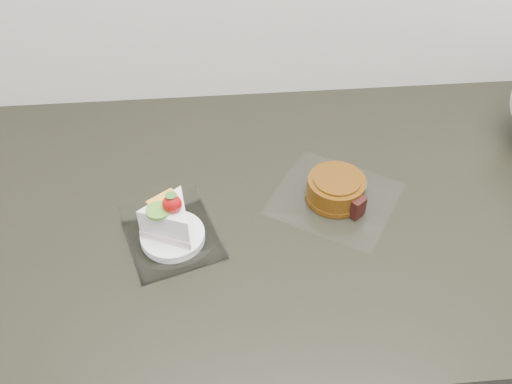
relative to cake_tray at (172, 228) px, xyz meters
name	(u,v)px	position (x,y,z in m)	size (l,w,h in m)	color
counter	(318,347)	(0.26, 0.06, -0.48)	(2.04, 0.64, 0.90)	black
cake_tray	(172,228)	(0.00, 0.00, 0.00)	(0.16, 0.16, 0.10)	white
mooncake_wrap	(336,191)	(0.26, 0.07, -0.01)	(0.25, 0.24, 0.04)	white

